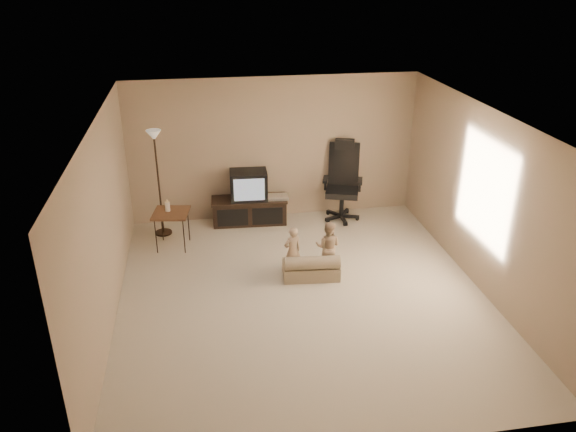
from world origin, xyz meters
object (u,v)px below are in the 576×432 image
Objects in this scene: toddler_right at (328,247)px; side_table at (171,213)px; office_chair at (342,191)px; floor_lamp at (156,160)px; child_sofa at (311,268)px; toddler_left at (292,251)px; tv_stand at (249,202)px.

side_table is at bearing -3.87° from toddler_right.
side_table is (-2.97, -0.66, 0.09)m from office_chair.
side_table is 2.57m from toddler_right.
floor_lamp is (-0.18, 0.51, 0.73)m from side_table.
side_table is at bearing 151.38° from child_sofa.
side_table is 0.46× the size of floor_lamp.
side_table is 2.12m from toddler_left.
child_sofa is 0.37m from toddler_left.
tv_stand is at bearing 28.54° from side_table.
floor_lamp is at bearing -58.92° from toddler_left.
office_chair is 2.20m from toddler_left.
side_table is at bearing -150.13° from office_chair.
toddler_right is (0.28, 0.17, 0.24)m from child_sofa.
tv_stand is 0.96× the size of office_chair.
toddler_right is at bearing 35.51° from child_sofa.
tv_stand is at bearing 113.45° from child_sofa.
office_chair is at bearing -141.53° from toddler_left.
toddler_right is at bearing -93.21° from office_chair.
toddler_left is at bearing -106.27° from office_chair.
office_chair is (1.65, -0.06, 0.11)m from tv_stand.
tv_stand is at bearing 7.88° from floor_lamp.
side_table is 1.04× the size of toddler_right.
office_chair is 1.77× the size of toddler_right.
office_chair is 3.05m from side_table.
side_table is 0.91m from floor_lamp.
tv_stand reaches higher than child_sofa.
tv_stand is at bearing -39.68° from toddler_right.
toddler_right is (2.29, -1.16, -0.19)m from side_table.
floor_lamp is at bearing -159.94° from office_chair.
toddler_right is at bearing -34.08° from floor_lamp.
tv_stand is 1.70× the size of toddler_right.
child_sofa is 1.07× the size of toddler_right.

